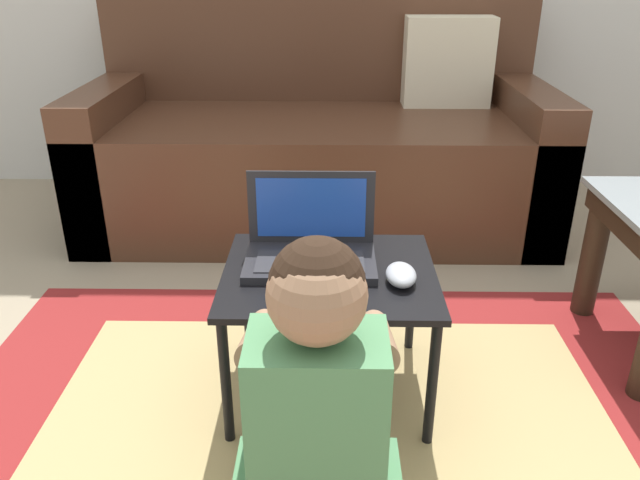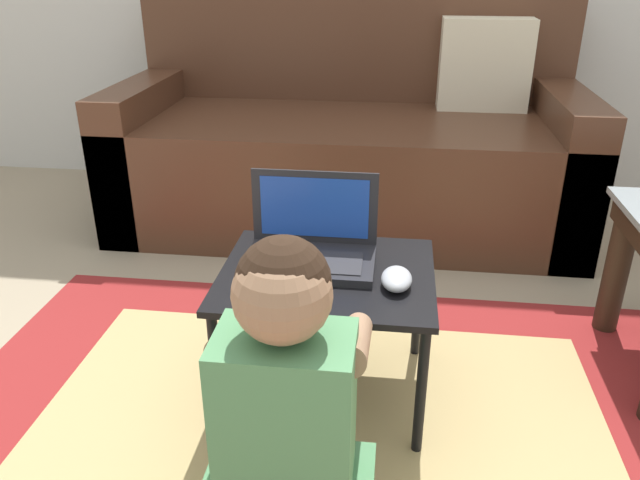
# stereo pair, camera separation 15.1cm
# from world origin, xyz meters

# --- Properties ---
(ground_plane) EXTENTS (16.00, 16.00, 0.00)m
(ground_plane) POSITION_xyz_m (0.00, 0.00, 0.00)
(ground_plane) COLOR gray
(area_rug) EXTENTS (1.92, 1.51, 0.01)m
(area_rug) POSITION_xyz_m (0.05, -0.12, 0.00)
(area_rug) COLOR maroon
(area_rug) RESTS_ON ground_plane
(couch) EXTENTS (1.84, 0.87, 0.89)m
(couch) POSITION_xyz_m (0.00, 1.33, 0.31)
(couch) COLOR #4C2D1E
(couch) RESTS_ON ground_plane
(laptop_desk) EXTENTS (0.51, 0.43, 0.35)m
(laptop_desk) POSITION_xyz_m (0.05, 0.11, 0.31)
(laptop_desk) COLOR black
(laptop_desk) RESTS_ON ground_plane
(laptop) EXTENTS (0.32, 0.20, 0.21)m
(laptop) POSITION_xyz_m (0.00, 0.16, 0.39)
(laptop) COLOR #232328
(laptop) RESTS_ON laptop_desk
(computer_mouse) EXTENTS (0.07, 0.11, 0.04)m
(computer_mouse) POSITION_xyz_m (0.21, 0.06, 0.37)
(computer_mouse) COLOR #B2B7C1
(computer_mouse) RESTS_ON laptop_desk
(person_seated) EXTENTS (0.32, 0.36, 0.65)m
(person_seated) POSITION_xyz_m (0.03, -0.34, 0.29)
(person_seated) COLOR #518E5B
(person_seated) RESTS_ON ground_plane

